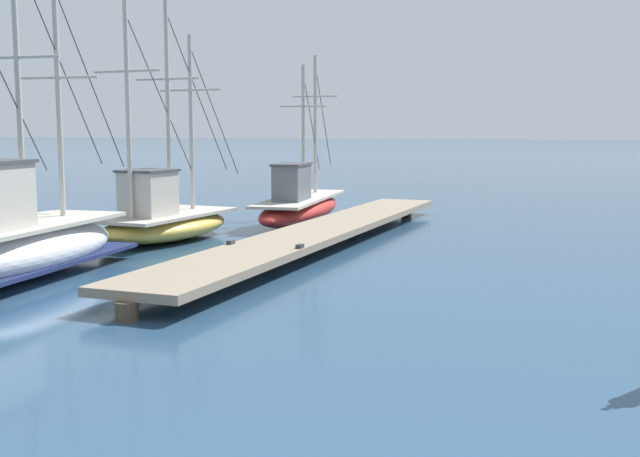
# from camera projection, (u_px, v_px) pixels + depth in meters

# --- Properties ---
(floating_dock) EXTENTS (2.50, 16.86, 0.53)m
(floating_dock) POSITION_uv_depth(u_px,v_px,m) (321.00, 231.00, 19.63)
(floating_dock) COLOR gray
(floating_dock) RESTS_ON ground
(fishing_boat_0) EXTENTS (2.58, 6.22, 6.20)m
(fishing_boat_0) POSITION_uv_depth(u_px,v_px,m) (163.00, 218.00, 20.43)
(fishing_boat_0) COLOR gold
(fishing_boat_0) RESTS_ON ground
(fishing_boat_1) EXTENTS (2.47, 7.32, 6.72)m
(fishing_boat_1) POSITION_uv_depth(u_px,v_px,m) (12.00, 242.00, 15.15)
(fishing_boat_1) COLOR silver
(fishing_boat_1) RESTS_ON ground
(fishing_boat_2) EXTENTS (2.33, 7.83, 5.26)m
(fishing_boat_2) POSITION_uv_depth(u_px,v_px,m) (300.00, 205.00, 24.40)
(fishing_boat_2) COLOR #AD2823
(fishing_boat_2) RESTS_ON ground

